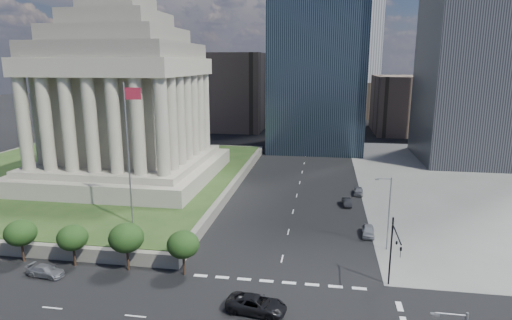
% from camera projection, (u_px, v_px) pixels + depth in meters
% --- Properties ---
extents(ground, '(500.00, 500.00, 0.00)m').
position_uv_depth(ground, '(309.00, 144.00, 131.52)').
color(ground, black).
rests_on(ground, ground).
extents(plaza_terrace, '(66.00, 70.00, 1.80)m').
position_uv_depth(plaza_terrace, '(85.00, 177.00, 90.27)').
color(plaza_terrace, '#686359').
rests_on(plaza_terrace, ground).
extents(plaza_lawn, '(64.00, 68.00, 0.10)m').
position_uv_depth(plaza_lawn, '(84.00, 173.00, 90.06)').
color(plaza_lawn, '#243C18').
rests_on(plaza_lawn, plaza_terrace).
extents(war_memorial, '(34.00, 34.00, 39.00)m').
position_uv_depth(war_memorial, '(122.00, 79.00, 82.08)').
color(war_memorial, gray).
rests_on(war_memorial, plaza_lawn).
extents(flagpole, '(2.52, 0.24, 20.00)m').
position_uv_depth(flagpole, '(129.00, 147.00, 58.90)').
color(flagpole, slate).
rests_on(flagpole, plaza_lawn).
extents(midrise_glass, '(26.00, 26.00, 60.00)m').
position_uv_depth(midrise_glass, '(318.00, 43.00, 119.76)').
color(midrise_glass, black).
rests_on(midrise_glass, ground).
extents(building_filler_ne, '(20.00, 30.00, 20.00)m').
position_uv_depth(building_filler_ne, '(403.00, 104.00, 153.16)').
color(building_filler_ne, brown).
rests_on(building_filler_ne, ground).
extents(building_filler_nw, '(24.00, 30.00, 28.00)m').
position_uv_depth(building_filler_nw, '(233.00, 91.00, 162.01)').
color(building_filler_nw, brown).
rests_on(building_filler_nw, ground).
extents(traffic_signal_ne, '(0.30, 5.74, 8.00)m').
position_uv_depth(traffic_signal_ne, '(394.00, 248.00, 45.33)').
color(traffic_signal_ne, black).
rests_on(traffic_signal_ne, ground).
extents(street_lamp_north, '(2.13, 0.22, 10.00)m').
position_uv_depth(street_lamp_north, '(388.00, 209.00, 55.99)').
color(street_lamp_north, slate).
rests_on(street_lamp_north, ground).
extents(pickup_truck, '(3.63, 6.42, 1.69)m').
position_uv_depth(pickup_truck, '(256.00, 304.00, 42.63)').
color(pickup_truck, black).
rests_on(pickup_truck, ground).
extents(suv_grey, '(2.33, 4.68, 1.31)m').
position_uv_depth(suv_grey, '(46.00, 271.00, 49.93)').
color(suv_grey, slate).
rests_on(suv_grey, ground).
extents(parked_sedan_near, '(2.01, 4.41, 1.47)m').
position_uv_depth(parked_sedan_near, '(368.00, 231.00, 61.62)').
color(parked_sedan_near, '#92939A').
rests_on(parked_sedan_near, ground).
extents(parked_sedan_mid, '(3.98, 1.63, 1.28)m').
position_uv_depth(parked_sedan_mid, '(347.00, 202.00, 74.58)').
color(parked_sedan_mid, black).
rests_on(parked_sedan_mid, ground).
extents(parked_sedan_far, '(1.94, 4.25, 1.41)m').
position_uv_depth(parked_sedan_far, '(358.00, 191.00, 80.87)').
color(parked_sedan_far, '#5A5B61').
rests_on(parked_sedan_far, ground).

